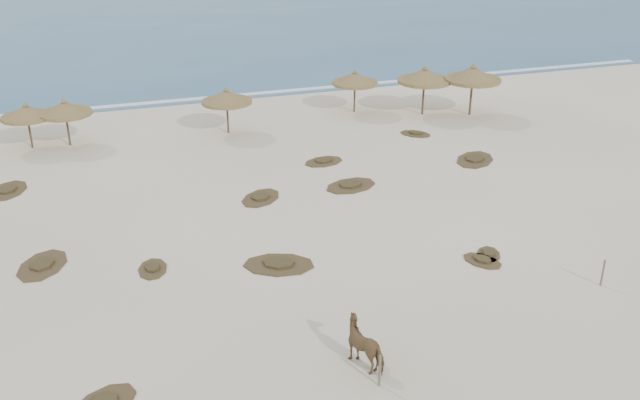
{
  "coord_description": "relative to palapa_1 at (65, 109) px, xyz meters",
  "views": [
    {
      "loc": [
        -6.15,
        -19.48,
        13.0
      ],
      "look_at": [
        1.98,
        5.0,
        1.45
      ],
      "focal_mm": 40.0,
      "sensor_mm": 36.0,
      "label": 1
    }
  ],
  "objects": [
    {
      "name": "ground",
      "position": [
        7.51,
        -19.23,
        -2.03
      ],
      "size": [
        160.0,
        160.0,
        0.0
      ],
      "primitive_type": "plane",
      "color": "#F9E7CD",
      "rests_on": "ground"
    },
    {
      "name": "foam_line",
      "position": [
        7.51,
        6.77,
        -2.02
      ],
      "size": [
        70.0,
        0.6,
        0.01
      ],
      "primitive_type": "cube",
      "color": "white",
      "rests_on": "ground"
    },
    {
      "name": "palapa_1",
      "position": [
        0.0,
        0.0,
        0.0
      ],
      "size": [
        3.1,
        3.1,
        2.61
      ],
      "rotation": [
        0.0,
        0.0,
        0.12
      ],
      "color": "#4E3A28",
      "rests_on": "ground"
    },
    {
      "name": "palapa_2",
      "position": [
        -1.92,
        0.2,
        -0.07
      ],
      "size": [
        2.82,
        2.82,
        2.52
      ],
      "rotation": [
        0.0,
        0.0,
        -0.05
      ],
      "color": "#4E3A28",
      "rests_on": "ground"
    },
    {
      "name": "palapa_3",
      "position": [
        8.54,
        -0.63,
        0.03
      ],
      "size": [
        3.21,
        3.21,
        2.65
      ],
      "rotation": [
        0.0,
        0.0,
        0.15
      ],
      "color": "#4E3A28",
      "rests_on": "ground"
    },
    {
      "name": "palapa_4",
      "position": [
        16.76,
        0.91,
        0.03
      ],
      "size": [
        2.86,
        2.86,
        2.64
      ],
      "rotation": [
        0.0,
        0.0,
        -0.01
      ],
      "color": "#4E3A28",
      "rests_on": "ground"
    },
    {
      "name": "palapa_5",
      "position": [
        20.52,
        -0.89,
        0.33
      ],
      "size": [
        3.56,
        3.56,
        3.04
      ],
      "rotation": [
        0.0,
        0.0,
        0.1
      ],
      "color": "#4E3A28",
      "rests_on": "ground"
    },
    {
      "name": "palapa_6",
      "position": [
        23.23,
        -1.88,
        0.44
      ],
      "size": [
        3.87,
        3.87,
        3.18
      ],
      "rotation": [
        0.0,
        0.0,
        0.15
      ],
      "color": "#4E3A28",
      "rests_on": "ground"
    },
    {
      "name": "horse",
      "position": [
        8.08,
        -22.81,
        -1.33
      ],
      "size": [
        1.38,
        1.81,
        1.39
      ],
      "primitive_type": "imported",
      "rotation": [
        0.0,
        0.0,
        3.58
      ],
      "color": "brown",
      "rests_on": "ground"
    },
    {
      "name": "fence_post_near",
      "position": [
        8.05,
        -23.85,
        -1.51
      ],
      "size": [
        0.1,
        0.1,
        1.03
      ],
      "primitive_type": "cylinder",
      "rotation": [
        0.0,
        0.0,
        -0.4
      ],
      "color": "#706754",
      "rests_on": "ground"
    },
    {
      "name": "fence_post_far",
      "position": [
        17.57,
        -21.27,
        -1.52
      ],
      "size": [
        0.08,
        0.08,
        1.02
      ],
      "primitive_type": "cylinder",
      "rotation": [
        0.0,
        0.0,
        0.07
      ],
      "color": "#706754",
      "rests_on": "ground"
    },
    {
      "name": "scrub_1",
      "position": [
        -1.13,
        -13.61,
        -1.97
      ],
      "size": [
        2.47,
        2.93,
        0.16
      ],
      "rotation": [
        0.0,
        0.0,
        1.17
      ],
      "color": "brown",
      "rests_on": "ground"
    },
    {
      "name": "scrub_2",
      "position": [
        2.72,
        -15.16,
        -1.97
      ],
      "size": [
        1.3,
        1.76,
        0.16
      ],
      "rotation": [
        0.0,
        0.0,
        1.4
      ],
      "color": "brown",
      "rests_on": "ground"
    },
    {
      "name": "scrub_3",
      "position": [
        12.37,
        -10.12,
        -1.97
      ],
      "size": [
        2.92,
        2.3,
        0.16
      ],
      "rotation": [
        0.0,
        0.0,
        0.27
      ],
      "color": "brown",
      "rests_on": "ground"
    },
    {
      "name": "scrub_4",
      "position": [
        14.5,
        -18.44,
        -1.97
      ],
      "size": [
        1.62,
        1.84,
        0.16
      ],
      "rotation": [
        0.0,
        0.0,
        2.07
      ],
      "color": "brown",
      "rests_on": "ground"
    },
    {
      "name": "scrub_5",
      "position": [
        19.59,
        -8.93,
        -1.97
      ],
      "size": [
        3.15,
        3.1,
        0.16
      ],
      "rotation": [
        0.0,
        0.0,
        0.75
      ],
      "color": "brown",
      "rests_on": "ground"
    },
    {
      "name": "scrub_6",
      "position": [
        -2.81,
        -5.69,
        -1.97
      ],
      "size": [
        2.3,
        2.81,
        0.16
      ],
      "rotation": [
        0.0,
        0.0,
        1.22
      ],
      "color": "brown",
      "rests_on": "ground"
    },
    {
      "name": "scrub_7",
      "position": [
        12.17,
        -6.75,
        -1.97
      ],
      "size": [
        2.35,
        1.82,
        0.16
      ],
      "rotation": [
        0.0,
        0.0,
        0.25
      ],
      "color": "brown",
      "rests_on": "ground"
    },
    {
      "name": "scrub_9",
      "position": [
        7.19,
        -16.31,
        -1.97
      ],
      "size": [
        3.1,
        2.54,
        0.16
      ],
      "rotation": [
        0.0,
        0.0,
        2.79
      ],
      "color": "brown",
      "rests_on": "ground"
    },
    {
      "name": "scrub_10",
      "position": [
        18.47,
        -4.26,
        -1.97
      ],
      "size": [
        2.06,
        2.05,
        0.16
      ],
      "rotation": [
        0.0,
        0.0,
        2.36
      ],
      "color": "brown",
      "rests_on": "ground"
    },
    {
      "name": "scrub_12",
      "position": [
        14.97,
        -18.08,
        -1.97
      ],
      "size": [
        1.44,
        1.62,
        0.16
      ],
      "rotation": [
        0.0,
        0.0,
        1.05
      ],
      "color": "brown",
      "rests_on": "ground"
    },
    {
      "name": "scrub_13",
      "position": [
        8.04,
        -10.17,
        -1.97
      ],
      "size": [
        2.61,
        2.63,
        0.16
      ],
      "rotation": [
        0.0,
        0.0,
        0.8
      ],
      "color": "brown",
      "rests_on": "ground"
    }
  ]
}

